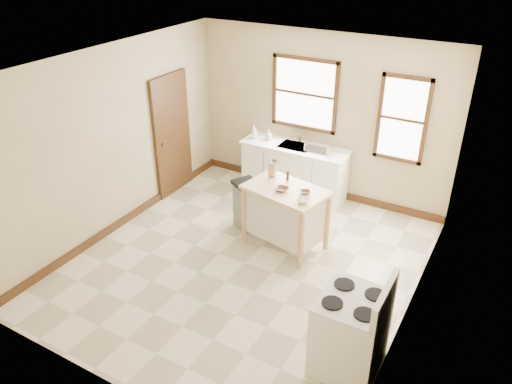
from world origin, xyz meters
TOP-DOWN VIEW (x-y plane):
  - floor at (0.00, 0.00)m, footprint 5.00×5.00m
  - ceiling at (0.00, 0.00)m, footprint 5.00×5.00m
  - wall_back at (0.00, 2.50)m, footprint 4.50×0.04m
  - wall_left at (-2.25, 0.00)m, footprint 0.04×5.00m
  - wall_right at (2.25, 0.00)m, footprint 0.04×5.00m
  - window_main at (-0.30, 2.48)m, footprint 1.17×0.06m
  - window_side at (1.35, 2.48)m, footprint 0.77×0.06m
  - door_left at (-2.21, 1.30)m, footprint 0.06×0.90m
  - baseboard_back at (0.00, 2.47)m, footprint 4.50×0.04m
  - baseboard_left at (-2.22, 0.00)m, footprint 0.04×5.00m
  - sink_counter at (-0.30, 2.20)m, footprint 1.86×0.62m
  - faucet at (-0.30, 2.38)m, footprint 0.03×0.03m
  - soap_bottle_a at (-1.07, 2.14)m, footprint 0.10×0.10m
  - soap_bottle_b at (-0.81, 2.20)m, footprint 0.10×0.11m
  - dish_rack at (0.13, 2.20)m, footprint 0.49×0.42m
  - kitchen_island at (0.27, 0.70)m, footprint 1.27×0.94m
  - knife_block at (-0.09, 0.97)m, footprint 0.11×0.11m
  - pepper_grinder at (0.17, 0.94)m, footprint 0.06×0.06m
  - bowl_a at (0.24, 0.62)m, footprint 0.20×0.20m
  - bowl_b at (0.56, 0.71)m, footprint 0.20×0.20m
  - bowl_c at (0.64, 0.46)m, footprint 0.23×0.23m
  - trash_bin at (-0.46, 0.84)m, footprint 0.52×0.50m
  - gas_stove at (1.91, -1.03)m, footprint 0.73×0.74m

SIDE VIEW (x-z plane):
  - floor at x=0.00m, z-range 0.00..0.00m
  - baseboard_back at x=0.00m, z-range 0.00..0.12m
  - baseboard_left at x=-2.22m, z-range 0.00..0.12m
  - trash_bin at x=-0.46m, z-range 0.00..0.79m
  - sink_counter at x=-0.30m, z-range 0.00..0.92m
  - kitchen_island at x=0.27m, z-range 0.00..0.94m
  - gas_stove at x=1.91m, z-range 0.00..1.17m
  - bowl_b at x=0.56m, z-range 0.94..0.98m
  - bowl_a at x=0.24m, z-range 0.94..0.99m
  - bowl_c at x=0.64m, z-range 0.94..0.99m
  - dish_rack at x=0.13m, z-range 0.92..1.03m
  - soap_bottle_b at x=-0.81m, z-range 0.92..1.11m
  - pepper_grinder at x=0.17m, z-range 0.94..1.09m
  - faucet at x=-0.30m, z-range 0.92..1.14m
  - knife_block at x=-0.09m, z-range 0.94..1.14m
  - soap_bottle_a at x=-1.07m, z-range 0.92..1.16m
  - door_left at x=-2.21m, z-range 0.00..2.10m
  - wall_back at x=0.00m, z-range 0.00..2.80m
  - wall_left at x=-2.25m, z-range 0.00..2.80m
  - wall_right at x=2.25m, z-range 0.00..2.80m
  - window_side at x=1.35m, z-range 0.92..2.29m
  - window_main at x=-0.30m, z-range 1.14..2.36m
  - ceiling at x=0.00m, z-range 2.80..2.80m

